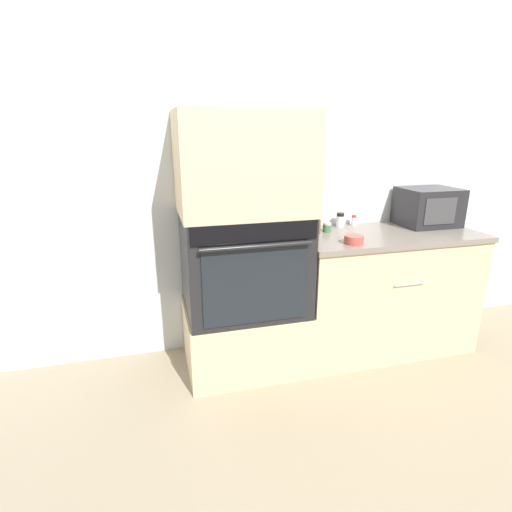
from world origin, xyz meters
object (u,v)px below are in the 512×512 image
condiment_jar_mid (354,221)px  wall_oven (244,262)px  condiment_jar_near (340,220)px  microwave (428,207)px  knife_block (309,218)px  bowl (354,240)px  condiment_jar_far (327,227)px

condiment_jar_mid → wall_oven: bearing=-164.6°
wall_oven → condiment_jar_near: 0.82m
microwave → knife_block: 0.93m
condiment_jar_near → bowl: bearing=-105.2°
microwave → knife_block: microwave is taller
microwave → condiment_jar_near: 0.66m
bowl → condiment_jar_far: bearing=96.2°
microwave → condiment_jar_near: microwave is taller
knife_block → condiment_jar_mid: size_ratio=3.24×
condiment_jar_mid → condiment_jar_far: size_ratio=1.24×
condiment_jar_mid → condiment_jar_far: (-0.27, -0.12, -0.01)m
wall_oven → microwave: (1.42, 0.12, 0.26)m
wall_oven → condiment_jar_far: 0.65m
knife_block → condiment_jar_near: (0.28, 0.10, -0.06)m
wall_oven → microwave: microwave is taller
condiment_jar_near → condiment_jar_mid: condiment_jar_near is taller
microwave → condiment_jar_mid: 0.55m
knife_block → wall_oven: bearing=-165.1°
condiment_jar_near → condiment_jar_far: condiment_jar_near is taller
condiment_jar_mid → condiment_jar_far: condiment_jar_mid is taller
condiment_jar_near → microwave: bearing=-9.5°
knife_block → condiment_jar_far: 0.15m
bowl → condiment_jar_near: (0.11, 0.42, 0.02)m
microwave → condiment_jar_far: microwave is taller
microwave → bowl: 0.83m
condiment_jar_near → condiment_jar_mid: size_ratio=1.32×
microwave → knife_block: (-0.93, 0.01, -0.03)m
knife_block → condiment_jar_mid: bearing=16.0°
wall_oven → condiment_jar_near: (0.77, 0.23, 0.18)m
condiment_jar_mid → microwave: bearing=-13.2°
bowl → condiment_jar_near: 0.44m
knife_block → bowl: bearing=-62.3°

